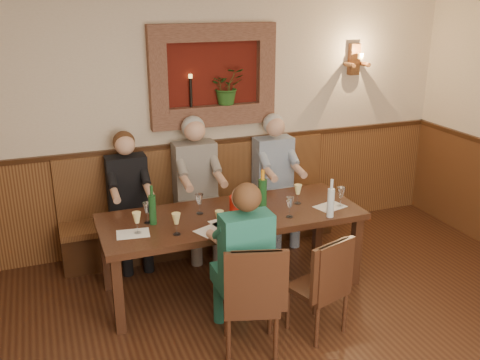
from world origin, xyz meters
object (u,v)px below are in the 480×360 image
object	(u,v)px
spittoon_bucket	(240,208)
chair_near_left	(250,320)
bench	(203,218)
dining_table	(232,221)
chair_near_right	(318,304)
person_chair_front	(242,275)
person_bench_left	(130,211)
wine_bottle_green_a	(262,196)
person_bench_mid	(198,198)
wine_bottle_green_b	(152,209)
water_bottle	(331,202)
person_bench_right	(276,189)

from	to	relation	value
spittoon_bucket	chair_near_left	bearing A→B (deg)	-105.58
bench	spittoon_bucket	bearing A→B (deg)	-88.62
dining_table	chair_near_right	bearing A→B (deg)	-66.41
chair_near_right	person_chair_front	world-z (taller)	person_chair_front
person_bench_left	person_chair_front	distance (m)	1.72
chair_near_left	chair_near_right	bearing A→B (deg)	19.93
wine_bottle_green_a	spittoon_bucket	bearing A→B (deg)	-171.39
chair_near_right	person_bench_mid	size ratio (longest dim) A/B	0.59
chair_near_left	wine_bottle_green_b	size ratio (longest dim) A/B	2.65
dining_table	person_chair_front	distance (m)	0.81
wine_bottle_green_b	water_bottle	bearing A→B (deg)	-15.01
spittoon_bucket	person_bench_mid	bearing A→B (deg)	96.10
person_bench_mid	person_bench_left	bearing A→B (deg)	179.75
person_bench_right	wine_bottle_green_b	bearing A→B (deg)	-152.58
person_chair_front	person_bench_mid	bearing A→B (deg)	85.75
chair_near_left	person_bench_mid	bearing A→B (deg)	102.69
chair_near_left	person_chair_front	size ratio (longest dim) A/B	0.69
person_chair_front	water_bottle	world-z (taller)	person_chair_front
person_bench_right	wine_bottle_green_a	world-z (taller)	person_bench_right
wine_bottle_green_a	person_bench_right	bearing A→B (deg)	58.84
person_bench_right	wine_bottle_green_a	xyz separation A→B (m)	(-0.57, -0.95, 0.33)
wine_bottle_green_b	water_bottle	size ratio (longest dim) A/B	1.00
chair_near_left	dining_table	bearing A→B (deg)	94.80
water_bottle	spittoon_bucket	bearing A→B (deg)	163.48
chair_near_right	person_chair_front	size ratio (longest dim) A/B	0.64
chair_near_right	water_bottle	bearing A→B (deg)	36.56
person_bench_left	wine_bottle_green_b	size ratio (longest dim) A/B	3.88
dining_table	chair_near_left	distance (m)	1.07
spittoon_bucket	wine_bottle_green_b	size ratio (longest dim) A/B	0.61
dining_table	bench	xyz separation A→B (m)	(0.00, 0.94, -0.35)
person_bench_mid	water_bottle	bearing A→B (deg)	-53.81
person_bench_mid	water_bottle	xyz separation A→B (m)	(0.89, -1.21, 0.28)
person_bench_right	person_chair_front	size ratio (longest dim) A/B	1.05
person_bench_mid	person_bench_right	xyz separation A→B (m)	(0.91, 0.00, -0.02)
person_bench_left	wine_bottle_green_a	size ratio (longest dim) A/B	3.24
spittoon_bucket	water_bottle	size ratio (longest dim) A/B	0.61
dining_table	chair_near_right	size ratio (longest dim) A/B	2.75
chair_near_left	water_bottle	xyz separation A→B (m)	(1.01, 0.60, 0.62)
chair_near_left	bench	bearing A→B (deg)	100.58
bench	chair_near_right	distance (m)	1.93
person_bench_right	water_bottle	bearing A→B (deg)	-90.93
spittoon_bucket	chair_near_right	bearing A→B (deg)	-64.16
person_bench_mid	dining_table	bearing A→B (deg)	-84.61
chair_near_left	spittoon_bucket	world-z (taller)	spittoon_bucket
chair_near_right	water_bottle	xyz separation A→B (m)	(0.40, 0.56, 0.64)
person_bench_left	spittoon_bucket	bearing A→B (deg)	-50.19
chair_near_left	person_bench_left	bearing A→B (deg)	124.70
person_bench_right	wine_bottle_green_b	world-z (taller)	person_bench_right
wine_bottle_green_a	wine_bottle_green_b	size ratio (longest dim) A/B	1.20
chair_near_left	person_chair_front	xyz separation A→B (m)	(0.01, 0.19, 0.29)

